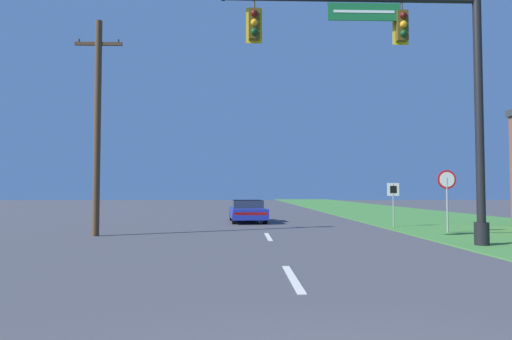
{
  "coord_description": "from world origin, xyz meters",
  "views": [
    {
      "loc": [
        -1.02,
        -2.97,
        1.72
      ],
      "look_at": [
        0.0,
        27.84,
        3.11
      ],
      "focal_mm": 32.0,
      "sensor_mm": 36.0,
      "label": 1
    }
  ],
  "objects_px": {
    "signal_mast": "(419,80)",
    "car_ahead": "(248,211)",
    "route_sign_post": "(393,195)",
    "stop_sign": "(447,187)",
    "utility_pole_near": "(97,123)"
  },
  "relations": [
    {
      "from": "utility_pole_near",
      "to": "signal_mast",
      "type": "bearing_deg",
      "value": -18.25
    },
    {
      "from": "car_ahead",
      "to": "utility_pole_near",
      "type": "relative_size",
      "value": 0.52
    },
    {
      "from": "stop_sign",
      "to": "car_ahead",
      "type": "bearing_deg",
      "value": 139.46
    },
    {
      "from": "car_ahead",
      "to": "route_sign_post",
      "type": "distance_m",
      "value": 7.82
    },
    {
      "from": "signal_mast",
      "to": "car_ahead",
      "type": "relative_size",
      "value": 1.97
    },
    {
      "from": "signal_mast",
      "to": "utility_pole_near",
      "type": "xyz_separation_m",
      "value": [
        -11.04,
        3.64,
        -0.88
      ]
    },
    {
      "from": "car_ahead",
      "to": "route_sign_post",
      "type": "relative_size",
      "value": 2.13
    },
    {
      "from": "car_ahead",
      "to": "stop_sign",
      "type": "distance_m",
      "value": 10.54
    },
    {
      "from": "car_ahead",
      "to": "signal_mast",
      "type": "bearing_deg",
      "value": -64.92
    },
    {
      "from": "signal_mast",
      "to": "utility_pole_near",
      "type": "distance_m",
      "value": 11.65
    },
    {
      "from": "signal_mast",
      "to": "route_sign_post",
      "type": "distance_m",
      "value": 8.25
    },
    {
      "from": "route_sign_post",
      "to": "utility_pole_near",
      "type": "xyz_separation_m",
      "value": [
        -12.61,
        -3.59,
        2.76
      ]
    },
    {
      "from": "signal_mast",
      "to": "car_ahead",
      "type": "distance_m",
      "value": 13.05
    },
    {
      "from": "stop_sign",
      "to": "utility_pole_near",
      "type": "xyz_separation_m",
      "value": [
        -13.81,
        -0.63,
        2.42
      ]
    },
    {
      "from": "route_sign_post",
      "to": "stop_sign",
      "type": "bearing_deg",
      "value": -68.0
    }
  ]
}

